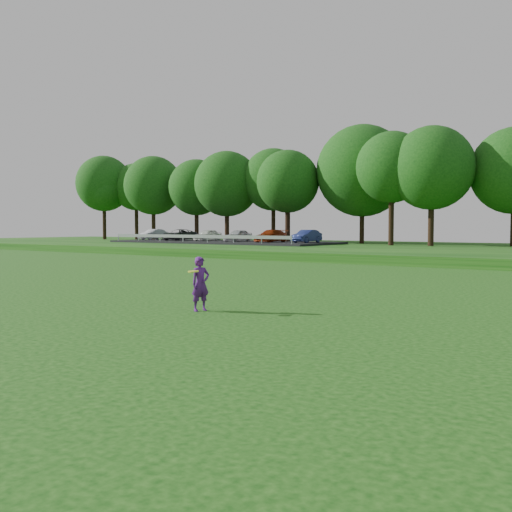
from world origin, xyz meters
The scene contains 6 objects.
ground centered at (0.00, 0.00, 0.00)m, with size 140.00×140.00×0.00m, color #0E400C.
berm centered at (0.00, 34.00, 0.30)m, with size 130.00×30.00×0.60m, color #0E400C.
walking_path centered at (0.00, 20.00, 0.02)m, with size 130.00×1.60×0.04m, color gray.
treeline centered at (0.00, 38.00, 8.10)m, with size 104.00×7.00×15.00m, color #10420F, non-canonical shape.
parking_lot centered at (-24.14, 32.82, 1.06)m, with size 24.00×9.00×1.38m.
woman centered at (2.58, -0.84, 0.74)m, with size 0.51×0.79×1.48m.
Camera 1 is at (12.79, -12.52, 2.31)m, focal length 40.00 mm.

